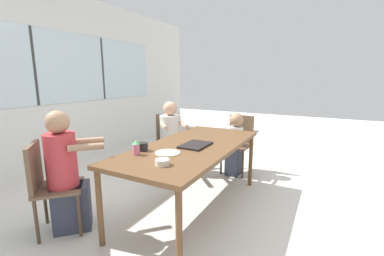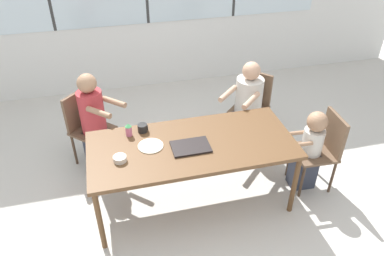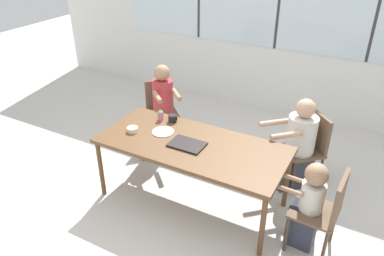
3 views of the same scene
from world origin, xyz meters
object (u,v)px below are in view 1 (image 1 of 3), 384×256
bowl_white_shallow (162,162)px  sippy_cup (136,148)px  person_toddler (235,145)px  chair_for_man_blue_shirt (169,136)px  person_woman_green_shirt (66,176)px  chair_for_woman_green_shirt (47,180)px  person_man_blue_shirt (171,141)px  chair_for_toddler (239,139)px  coffee_mug (143,147)px

bowl_white_shallow → sippy_cup: bearing=72.0°
person_toddler → sippy_cup: bearing=82.1°
chair_for_man_blue_shirt → person_woman_green_shirt: (-1.89, -0.10, 0.02)m
chair_for_woman_green_shirt → bowl_white_shallow: size_ratio=7.28×
chair_for_man_blue_shirt → person_toddler: 1.04m
chair_for_woman_green_shirt → person_man_blue_shirt: bearing=130.1°
chair_for_woman_green_shirt → chair_for_man_blue_shirt: same height
chair_for_man_blue_shirt → sippy_cup: bearing=69.9°
chair_for_man_blue_shirt → sippy_cup: (-1.57, -0.67, 0.29)m
chair_for_woman_green_shirt → person_man_blue_shirt: size_ratio=0.80×
chair_for_toddler → sippy_cup: bearing=82.7°
chair_for_woman_green_shirt → coffee_mug: size_ratio=8.54×
person_man_blue_shirt → coffee_mug: (-1.31, -0.52, 0.29)m
chair_for_woman_green_shirt → chair_for_toddler: bearing=110.4°
coffee_mug → person_toddler: bearing=-13.0°
chair_for_man_blue_shirt → person_toddler: size_ratio=0.93×
person_man_blue_shirt → sippy_cup: 1.58m
person_toddler → chair_for_woman_green_shirt: bearing=68.3°
person_woman_green_shirt → coffee_mug: (0.46, -0.53, 0.24)m
chair_for_toddler → bowl_white_shallow: bearing=93.5°
chair_for_man_blue_shirt → sippy_cup: 1.73m
person_woman_green_shirt → person_toddler: size_ratio=1.24×
chair_for_toddler → person_man_blue_shirt: 1.04m
sippy_cup → chair_for_man_blue_shirt: bearing=23.2°
person_man_blue_shirt → person_toddler: 0.96m
coffee_mug → sippy_cup: bearing=-165.9°
chair_for_man_blue_shirt → bowl_white_shallow: 2.00m
person_woman_green_shirt → person_man_blue_shirt: 1.77m
person_man_blue_shirt → bowl_white_shallow: person_man_blue_shirt is taller
chair_for_man_blue_shirt → person_woman_green_shirt: person_woman_green_shirt is taller
chair_for_man_blue_shirt → sippy_cup: size_ratio=6.38×
sippy_cup → bowl_white_shallow: bearing=-108.0°
chair_for_woman_green_shirt → sippy_cup: (0.44, -0.68, 0.29)m
chair_for_man_blue_shirt → person_man_blue_shirt: 0.17m
chair_for_woman_green_shirt → bowl_white_shallow: bearing=60.8°
chair_for_woman_green_shirt → chair_for_toddler: same height
chair_for_toddler → coffee_mug: size_ratio=8.54×
chair_for_toddler → chair_for_woman_green_shirt: bearing=69.6°
person_toddler → bowl_white_shallow: bearing=93.8°
coffee_mug → chair_for_toddler: bearing=-12.1°
chair_for_toddler → chair_for_man_blue_shirt: bearing=23.2°
person_man_blue_shirt → coffee_mug: person_man_blue_shirt is taller
chair_for_woman_green_shirt → chair_for_toddler: size_ratio=1.00×
coffee_mug → bowl_white_shallow: coffee_mug is taller
person_man_blue_shirt → bowl_white_shallow: bearing=77.3°
person_toddler → coffee_mug: bearing=80.1°
bowl_white_shallow → chair_for_woman_green_shirt: bearing=106.9°
chair_for_woman_green_shirt → coffee_mug: bearing=85.7°
chair_for_woman_green_shirt → person_woman_green_shirt: 0.16m
chair_for_woman_green_shirt → person_toddler: person_toddler is taller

